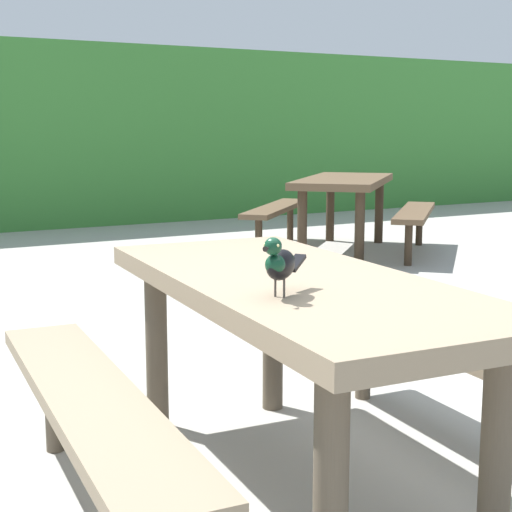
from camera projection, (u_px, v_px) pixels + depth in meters
name	position (u px, v px, depth m)	size (l,w,h in m)	color
ground_plane	(304.00, 491.00, 2.68)	(60.00, 60.00, 0.00)	#A3A099
picnic_table_foreground	(294.00, 329.00, 2.65)	(1.79, 1.85, 0.74)	#84725B
bird_grackle	(279.00, 263.00, 2.28)	(0.24, 0.19, 0.18)	black
picnic_table_mid_left	(344.00, 196.00, 7.76)	(2.40, 2.40, 0.74)	brown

